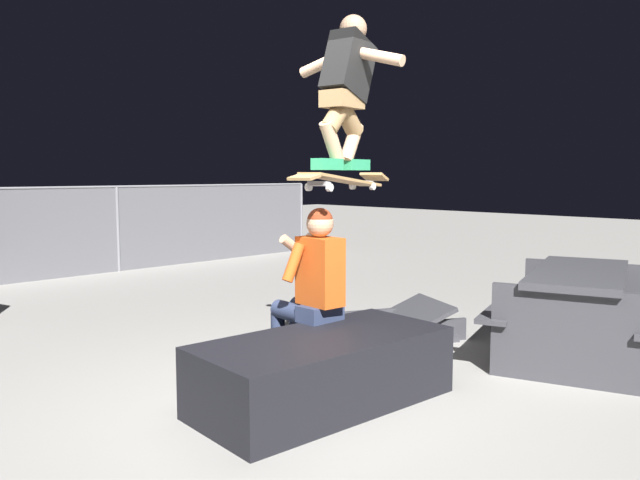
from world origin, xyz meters
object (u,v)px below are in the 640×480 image
person_sitting_on_ledge (311,285)px  skateboard (342,180)px  skater_airborne (347,85)px  kicker_ramp (393,330)px  ledge_box_main (323,371)px  picnic_table_back (578,300)px

person_sitting_on_ledge → skateboard: 0.82m
skater_airborne → skateboard: bearing=-171.1°
kicker_ramp → ledge_box_main: bearing=-155.9°
skater_airborne → picnic_table_back: bearing=-29.3°
person_sitting_on_ledge → picnic_table_back: person_sitting_on_ledge is taller
person_sitting_on_ledge → picnic_table_back: 2.31m
ledge_box_main → skateboard: bearing=29.3°
kicker_ramp → picnic_table_back: bearing=-69.9°
kicker_ramp → person_sitting_on_ledge: bearing=-166.8°
skater_airborne → picnic_table_back: (1.79, -1.00, -1.69)m
kicker_ramp → picnic_table_back: 1.67m
ledge_box_main → skateboard: size_ratio=1.68×
kicker_ramp → skater_airborne: bearing=-157.2°
skateboard → kicker_ramp: 1.99m
picnic_table_back → skater_airborne: bearing=150.7°
person_sitting_on_ledge → skater_airborne: size_ratio=1.16×
skater_airborne → picnic_table_back: skater_airborne is taller
person_sitting_on_ledge → ledge_box_main: bearing=-125.3°
person_sitting_on_ledge → picnic_table_back: size_ratio=0.64×
skateboard → skater_airborne: skater_airborne is taller
skateboard → picnic_table_back: 2.32m
ledge_box_main → person_sitting_on_ledge: size_ratio=1.34×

